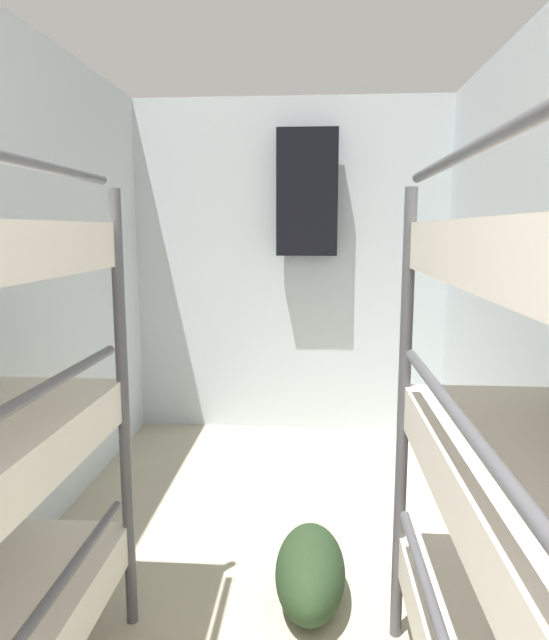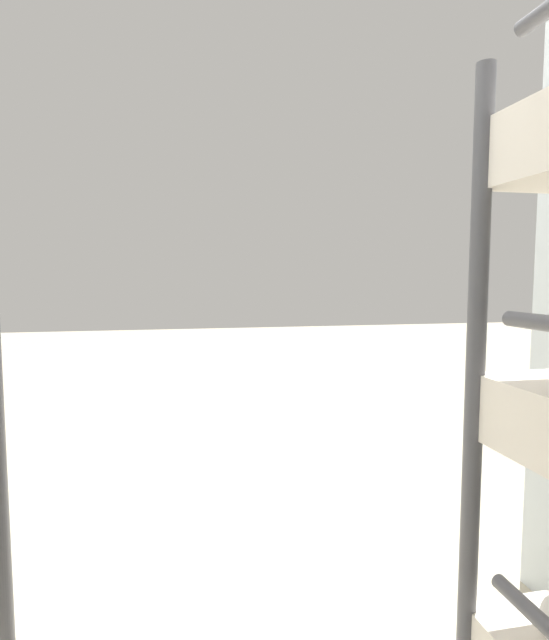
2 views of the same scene
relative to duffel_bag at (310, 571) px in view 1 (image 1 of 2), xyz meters
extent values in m
cube|color=silver|center=(-0.19, 2.18, 1.11)|extent=(2.47, 0.06, 2.51)
cylinder|color=#4C4C51|center=(-0.71, -0.16, 0.70)|extent=(0.04, 0.04, 1.69)
cylinder|color=#4C4C51|center=(0.33, -0.16, 0.70)|extent=(0.04, 0.04, 1.69)
cylinder|color=#4C4C51|center=(0.33, -1.03, 0.99)|extent=(0.03, 1.51, 0.03)
cylinder|color=#4C4C51|center=(0.33, -1.03, 1.57)|extent=(0.03, 1.51, 0.03)
ellipsoid|color=#23381E|center=(0.00, 0.00, 0.00)|extent=(0.29, 0.59, 0.29)
cube|color=black|center=(-0.06, 2.03, 1.67)|extent=(0.44, 0.12, 0.90)
camera|label=1|loc=(0.01, -2.18, 1.40)|focal=32.00mm
camera|label=2|loc=(-0.02, -0.86, 1.08)|focal=28.00mm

